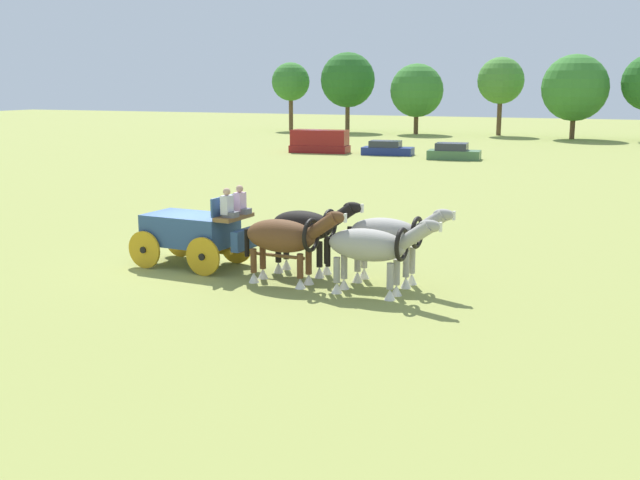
% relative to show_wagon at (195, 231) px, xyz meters
% --- Properties ---
extents(ground_plane, '(220.00, 220.00, 0.00)m').
position_rel_show_wagon_xyz_m(ground_plane, '(-0.18, 0.01, -1.12)').
color(ground_plane, olive).
extents(show_wagon, '(5.63, 2.09, 2.55)m').
position_rel_show_wagon_xyz_m(show_wagon, '(0.00, 0.00, 0.00)').
color(show_wagon, '#2D4C7A').
rests_on(show_wagon, ground).
extents(draft_horse_rear_near, '(3.01, 1.00, 2.24)m').
position_rel_show_wagon_xyz_m(draft_horse_rear_near, '(3.54, 0.46, 0.25)').
color(draft_horse_rear_near, black).
rests_on(draft_horse_rear_near, ground).
extents(draft_horse_rear_off, '(3.18, 1.05, 2.18)m').
position_rel_show_wagon_xyz_m(draft_horse_rear_off, '(3.46, -0.84, 0.20)').
color(draft_horse_rear_off, brown).
rests_on(draft_horse_rear_off, ground).
extents(draft_horse_lead_near, '(3.13, 0.99, 2.24)m').
position_rel_show_wagon_xyz_m(draft_horse_lead_near, '(6.14, 0.32, 0.25)').
color(draft_horse_lead_near, '#9E998E').
rests_on(draft_horse_lead_near, ground).
extents(draft_horse_lead_off, '(3.23, 0.99, 2.15)m').
position_rel_show_wagon_xyz_m(draft_horse_lead_off, '(6.07, -0.98, 0.18)').
color(draft_horse_lead_off, '#9E998E').
rests_on(draft_horse_lead_off, ground).
extents(parked_vehicle_a, '(4.91, 2.39, 1.83)m').
position_rel_show_wagon_xyz_m(parked_vehicle_a, '(-12.23, 37.98, -0.23)').
color(parked_vehicle_a, maroon).
rests_on(parked_vehicle_a, ground).
extents(parked_vehicle_b, '(4.12, 2.20, 1.11)m').
position_rel_show_wagon_xyz_m(parked_vehicle_b, '(-6.54, 38.12, -0.64)').
color(parked_vehicle_b, navy).
rests_on(parked_vehicle_b, ground).
extents(parked_vehicle_c, '(4.00, 2.32, 1.21)m').
position_rel_show_wagon_xyz_m(parked_vehicle_c, '(-0.90, 36.63, -0.60)').
color(parked_vehicle_c, '#477047').
rests_on(parked_vehicle_c, ground).
extents(tree_a, '(4.47, 4.47, 7.94)m').
position_rel_show_wagon_xyz_m(tree_a, '(-27.22, 64.16, 4.55)').
color(tree_a, brown).
rests_on(tree_a, ground).
extents(tree_b, '(6.21, 6.21, 9.00)m').
position_rel_show_wagon_xyz_m(tree_b, '(-20.03, 64.18, 4.76)').
color(tree_b, brown).
rests_on(tree_b, ground).
extents(tree_c, '(5.81, 5.81, 7.66)m').
position_rel_show_wagon_xyz_m(tree_c, '(-11.71, 63.71, 3.62)').
color(tree_c, brown).
rests_on(tree_c, ground).
extents(tree_d, '(4.94, 4.94, 8.27)m').
position_rel_show_wagon_xyz_m(tree_d, '(-2.84, 64.96, 4.66)').
color(tree_d, brown).
rests_on(tree_d, ground).
extents(tree_e, '(6.59, 6.59, 8.38)m').
position_rel_show_wagon_xyz_m(tree_e, '(4.99, 62.29, 3.96)').
color(tree_e, brown).
rests_on(tree_e, ground).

